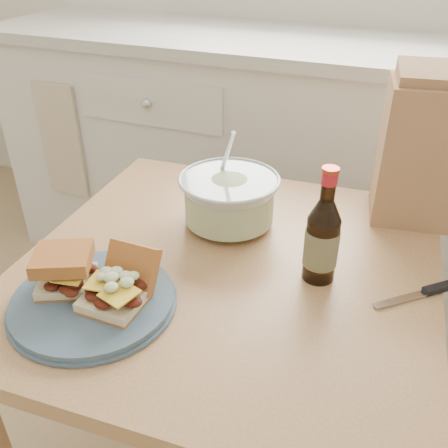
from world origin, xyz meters
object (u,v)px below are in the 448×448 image
at_px(coleslaw_bowl, 229,201).
at_px(paper_bag, 436,154).
at_px(dining_table, 228,301).
at_px(plate, 93,301).
at_px(beer_bottle, 322,239).

height_order(coleslaw_bowl, paper_bag, paper_bag).
bearing_deg(dining_table, paper_bag, 41.26).
height_order(plate, coleslaw_bowl, coleslaw_bowl).
height_order(dining_table, plate, plate).
distance_m(plate, paper_bag, 0.79).
relative_size(dining_table, plate, 2.99).
bearing_deg(plate, dining_table, 50.05).
distance_m(beer_bottle, paper_bag, 0.38).
height_order(dining_table, paper_bag, paper_bag).
height_order(plate, beer_bottle, beer_bottle).
distance_m(coleslaw_bowl, beer_bottle, 0.27).
distance_m(plate, beer_bottle, 0.44).
xyz_separation_m(plate, coleslaw_bowl, (0.12, 0.36, 0.05)).
relative_size(coleslaw_bowl, paper_bag, 0.72).
distance_m(dining_table, beer_bottle, 0.26).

